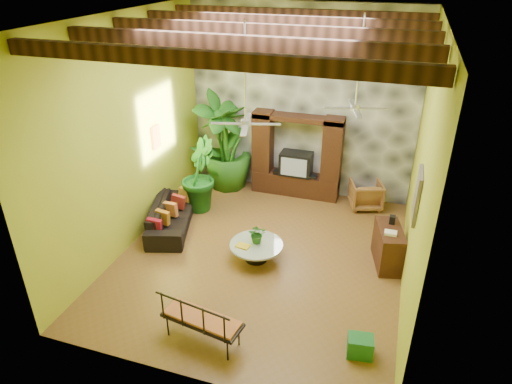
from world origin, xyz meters
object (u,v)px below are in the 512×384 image
(wicker_armchair, at_px, (366,195))
(tall_plant_a, at_px, (220,142))
(sofa, at_px, (171,215))
(iron_bench, at_px, (200,319))
(tall_plant_c, at_px, (227,147))
(ceiling_fan_front, at_px, (246,112))
(side_console, at_px, (388,246))
(green_bin, at_px, (360,346))
(tall_plant_b, at_px, (198,175))
(coffee_table, at_px, (256,249))
(ceiling_fan_back, at_px, (356,98))
(entertainment_center, at_px, (296,162))

(wicker_armchair, relative_size, tall_plant_a, 0.29)
(sofa, height_order, iron_bench, iron_bench)
(sofa, bearing_deg, tall_plant_c, -28.23)
(ceiling_fan_front, bearing_deg, side_console, 18.65)
(ceiling_fan_front, relative_size, sofa, 0.83)
(side_console, bearing_deg, ceiling_fan_front, -175.09)
(iron_bench, bearing_deg, side_console, 58.75)
(ceiling_fan_front, bearing_deg, tall_plant_c, 117.15)
(ceiling_fan_front, height_order, tall_plant_c, ceiling_fan_front)
(tall_plant_a, relative_size, green_bin, 6.68)
(sofa, height_order, tall_plant_b, tall_plant_b)
(ceiling_fan_front, xyz_separation_m, coffee_table, (0.13, 0.23, -3.15))
(ceiling_fan_front, bearing_deg, tall_plant_b, 135.12)
(tall_plant_c, xyz_separation_m, iron_bench, (1.73, -5.79, -0.66))
(ceiling_fan_back, relative_size, coffee_table, 1.60)
(coffee_table, distance_m, iron_bench, 2.63)
(entertainment_center, xyz_separation_m, coffee_table, (-0.07, -3.31, -0.71))
(ceiling_fan_back, height_order, coffee_table, ceiling_fan_back)
(wicker_armchair, bearing_deg, coffee_table, 38.80)
(ceiling_fan_front, relative_size, iron_bench, 1.26)
(entertainment_center, bearing_deg, wicker_armchair, -5.24)
(sofa, xyz_separation_m, coffee_table, (2.38, -0.64, -0.07))
(ceiling_fan_back, height_order, tall_plant_c, ceiling_fan_back)
(wicker_armchair, height_order, side_console, side_console)
(tall_plant_a, height_order, green_bin, tall_plant_a)
(entertainment_center, distance_m, side_console, 3.73)
(tall_plant_b, distance_m, iron_bench, 4.82)
(entertainment_center, distance_m, iron_bench, 5.93)
(coffee_table, xyz_separation_m, iron_bench, (-0.15, -2.61, 0.29))
(tall_plant_a, relative_size, side_console, 2.59)
(sofa, distance_m, coffee_table, 2.47)
(sofa, distance_m, tall_plant_b, 1.31)
(wicker_armchair, bearing_deg, green_bin, 76.61)
(sofa, height_order, tall_plant_c, tall_plant_c)
(green_bin, bearing_deg, ceiling_fan_front, 145.36)
(tall_plant_c, height_order, green_bin, tall_plant_c)
(tall_plant_a, distance_m, green_bin, 6.83)
(entertainment_center, height_order, sofa, entertainment_center)
(wicker_armchair, xyz_separation_m, tall_plant_b, (-4.14, -1.37, 0.58))
(ceiling_fan_back, relative_size, tall_plant_b, 0.98)
(tall_plant_a, distance_m, tall_plant_c, 0.30)
(entertainment_center, relative_size, side_console, 2.22)
(sofa, distance_m, tall_plant_a, 2.60)
(ceiling_fan_front, relative_size, green_bin, 4.44)
(ceiling_fan_back, height_order, wicker_armchair, ceiling_fan_back)
(wicker_armchair, distance_m, side_console, 2.50)
(sofa, bearing_deg, tall_plant_b, -29.63)
(ceiling_fan_back, relative_size, side_console, 1.72)
(ceiling_fan_back, distance_m, tall_plant_a, 4.49)
(ceiling_fan_back, bearing_deg, entertainment_center, 129.57)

